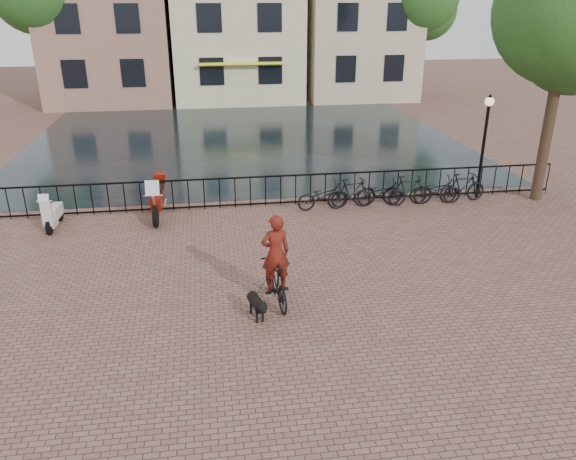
{
  "coord_description": "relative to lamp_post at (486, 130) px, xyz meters",
  "views": [
    {
      "loc": [
        -1.84,
        -9.36,
        6.46
      ],
      "look_at": [
        0.0,
        3.0,
        1.2
      ],
      "focal_mm": 35.0,
      "sensor_mm": 36.0,
      "label": 1
    }
  ],
  "objects": [
    {
      "name": "railing",
      "position": [
        -7.2,
        0.4,
        -1.87
      ],
      "size": [
        20.0,
        0.05,
        1.02
      ],
      "color": "black",
      "rests_on": "ground"
    },
    {
      "name": "scooter",
      "position": [
        -13.65,
        -0.55,
        -1.73
      ],
      "size": [
        0.47,
        1.41,
        1.29
      ],
      "rotation": [
        0.0,
        0.0,
        -0.05
      ],
      "color": "beige",
      "rests_on": "ground"
    },
    {
      "name": "parked_bike_2",
      "position": [
        -3.5,
        -0.2,
        -1.93
      ],
      "size": [
        1.76,
        0.74,
        0.9
      ],
      "primitive_type": "imported",
      "rotation": [
        0.0,
        0.0,
        1.49
      ],
      "color": "black",
      "rests_on": "ground"
    },
    {
      "name": "parked_bike_4",
      "position": [
        -1.6,
        -0.2,
        -1.93
      ],
      "size": [
        1.77,
        0.76,
        0.9
      ],
      "primitive_type": "imported",
      "rotation": [
        0.0,
        0.0,
        1.47
      ],
      "color": "black",
      "rests_on": "ground"
    },
    {
      "name": "canal_house_mid",
      "position": [
        -6.7,
        22.4,
        3.52
      ],
      "size": [
        8.0,
        9.5,
        11.8
      ],
      "color": "#BFBA90",
      "rests_on": "ground"
    },
    {
      "name": "motorcycle",
      "position": [
        -10.62,
        -0.13,
        -1.62
      ],
      "size": [
        0.61,
        2.15,
        1.52
      ],
      "rotation": [
        0.0,
        0.0,
        -0.05
      ],
      "color": "maroon",
      "rests_on": "ground"
    },
    {
      "name": "parked_bike_1",
      "position": [
        -4.45,
        -0.2,
        -1.88
      ],
      "size": [
        1.71,
        0.65,
        1.0
      ],
      "primitive_type": "imported",
      "rotation": [
        0.0,
        0.0,
        1.68
      ],
      "color": "black",
      "rests_on": "ground"
    },
    {
      "name": "canal_water",
      "position": [
        -7.2,
        9.7,
        -2.38
      ],
      "size": [
        20.0,
        20.0,
        0.0
      ],
      "primitive_type": "plane",
      "color": "black",
      "rests_on": "ground"
    },
    {
      "name": "parked_bike_5",
      "position": [
        -0.65,
        -0.2,
        -1.88
      ],
      "size": [
        1.7,
        0.65,
        1.0
      ],
      "primitive_type": "imported",
      "rotation": [
        0.0,
        0.0,
        1.68
      ],
      "color": "black",
      "rests_on": "ground"
    },
    {
      "name": "dog",
      "position": [
        -8.17,
        -6.51,
        -2.08
      ],
      "size": [
        0.49,
        0.92,
        0.59
      ],
      "rotation": [
        0.0,
        0.0,
        0.24
      ],
      "color": "black",
      "rests_on": "ground"
    },
    {
      "name": "ground",
      "position": [
        -7.2,
        -7.6,
        -2.38
      ],
      "size": [
        100.0,
        100.0,
        0.0
      ],
      "primitive_type": "plane",
      "color": "brown",
      "rests_on": "ground"
    },
    {
      "name": "cyclist",
      "position": [
        -7.67,
        -5.92,
        -1.44
      ],
      "size": [
        0.85,
        1.87,
        2.48
      ],
      "rotation": [
        0.0,
        0.0,
        3.29
      ],
      "color": "black",
      "rests_on": "ground"
    },
    {
      "name": "lamp_post",
      "position": [
        0.0,
        0.0,
        0.0
      ],
      "size": [
        0.3,
        0.3,
        3.45
      ],
      "color": "black",
      "rests_on": "ground"
    },
    {
      "name": "parked_bike_3",
      "position": [
        -2.55,
        -0.2,
        -1.88
      ],
      "size": [
        1.69,
        0.58,
        1.0
      ],
      "primitive_type": "imported",
      "rotation": [
        0.0,
        0.0,
        1.5
      ],
      "color": "black",
      "rests_on": "ground"
    },
    {
      "name": "parked_bike_0",
      "position": [
        -5.4,
        -0.2,
        -1.93
      ],
      "size": [
        1.78,
        0.8,
        0.9
      ],
      "primitive_type": "imported",
      "rotation": [
        0.0,
        0.0,
        1.69
      ],
      "color": "black",
      "rests_on": "ground"
    },
    {
      "name": "tree_near_right",
      "position": [
        2.0,
        -0.3,
        3.6
      ],
      "size": [
        4.48,
        4.48,
        8.24
      ],
      "color": "black",
      "rests_on": "ground"
    }
  ]
}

